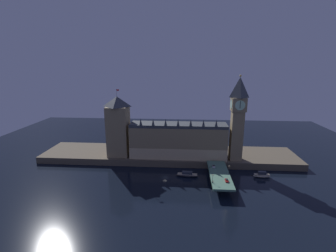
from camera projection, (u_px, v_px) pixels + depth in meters
ground_plane at (165, 177)px, 179.14m from camera, size 400.00×400.00×0.00m
embankment at (169, 155)px, 216.22m from camera, size 220.00×42.00×5.51m
parliament_hall at (178, 140)px, 202.66m from camera, size 79.18×19.06×34.11m
clock_tower at (238, 116)px, 190.51m from camera, size 11.43×11.54×67.92m
victoria_tower at (118, 126)px, 203.64m from camera, size 17.29×17.29×56.28m
bridge at (219, 176)px, 170.34m from camera, size 13.75×46.00×6.91m
car_northbound_lead at (214, 166)px, 179.92m from camera, size 2.08×4.11×1.54m
car_southbound_lead at (227, 180)px, 158.05m from camera, size 2.03×4.28×1.45m
pedestrian_near_rail at (213, 182)px, 156.04m from camera, size 0.38×0.38×1.61m
pedestrian_far_rail at (210, 167)px, 178.47m from camera, size 0.38×0.38×1.61m
street_lamp_near at (213, 178)px, 155.22m from camera, size 1.34×0.60×5.88m
street_lamp_mid at (229, 169)px, 168.52m from camera, size 1.34×0.60×6.14m
boat_upstream at (187, 175)px, 180.69m from camera, size 16.90×5.93×3.73m
boat_downstream at (262, 175)px, 178.99m from camera, size 12.43×3.85×4.61m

